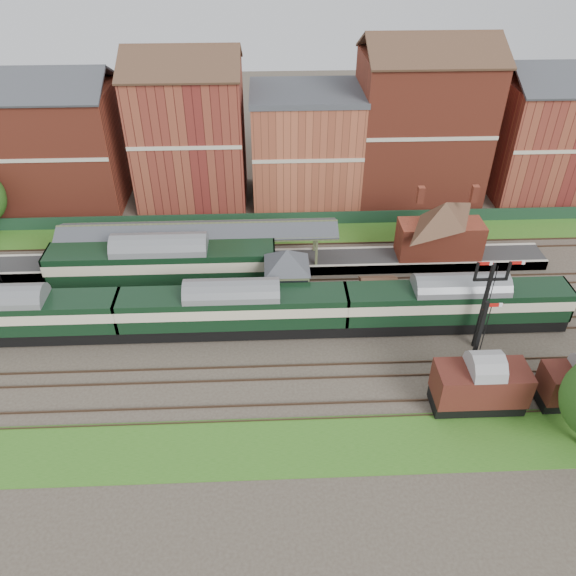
{
  "coord_description": "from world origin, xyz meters",
  "views": [
    {
      "loc": [
        -4.56,
        -36.11,
        30.71
      ],
      "look_at": [
        -2.96,
        2.0,
        3.0
      ],
      "focal_mm": 35.0,
      "sensor_mm": 36.0,
      "label": 1
    }
  ],
  "objects_px": {
    "semaphore_bracket": "(485,300)",
    "platform_railcar": "(163,264)",
    "signal_box": "(287,278)",
    "dmu_train": "(233,309)",
    "goods_van_a": "(480,385)"
  },
  "relations": [
    {
      "from": "semaphore_bracket",
      "to": "platform_railcar",
      "type": "xyz_separation_m",
      "value": [
        -26.15,
        9.0,
        -1.91
      ]
    },
    {
      "from": "platform_railcar",
      "to": "signal_box",
      "type": "bearing_deg",
      "value": -16.31
    },
    {
      "from": "signal_box",
      "to": "dmu_train",
      "type": "bearing_deg",
      "value": -144.36
    },
    {
      "from": "platform_railcar",
      "to": "dmu_train",
      "type": "bearing_deg",
      "value": -44.68
    },
    {
      "from": "semaphore_bracket",
      "to": "dmu_train",
      "type": "height_order",
      "value": "semaphore_bracket"
    },
    {
      "from": "signal_box",
      "to": "semaphore_bracket",
      "type": "height_order",
      "value": "semaphore_bracket"
    },
    {
      "from": "platform_railcar",
      "to": "semaphore_bracket",
      "type": "bearing_deg",
      "value": -18.99
    },
    {
      "from": "dmu_train",
      "to": "platform_railcar",
      "type": "relative_size",
      "value": 2.72
    },
    {
      "from": "dmu_train",
      "to": "goods_van_a",
      "type": "bearing_deg",
      "value": -27.13
    },
    {
      "from": "signal_box",
      "to": "semaphore_bracket",
      "type": "relative_size",
      "value": 0.73
    },
    {
      "from": "platform_railcar",
      "to": "goods_van_a",
      "type": "xyz_separation_m",
      "value": [
        24.14,
        -15.5,
        -0.53
      ]
    },
    {
      "from": "semaphore_bracket",
      "to": "dmu_train",
      "type": "xyz_separation_m",
      "value": [
        -19.57,
        2.5,
        -2.15
      ]
    },
    {
      "from": "semaphore_bracket",
      "to": "platform_railcar",
      "type": "height_order",
      "value": "semaphore_bracket"
    },
    {
      "from": "dmu_train",
      "to": "goods_van_a",
      "type": "height_order",
      "value": "dmu_train"
    },
    {
      "from": "semaphore_bracket",
      "to": "dmu_train",
      "type": "bearing_deg",
      "value": 172.72
    }
  ]
}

